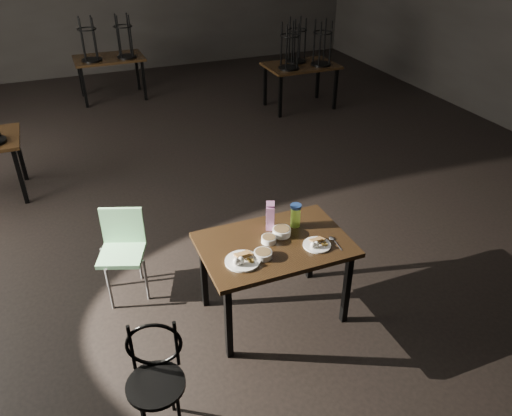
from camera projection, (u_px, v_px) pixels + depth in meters
name	position (u px, v px, depth m)	size (l,w,h in m)	color
main_table	(275.00, 250.00, 4.05)	(1.20, 0.80, 0.75)	black
plate_left	(242.00, 260.00, 3.78)	(0.27, 0.27, 0.09)	white
plate_right	(317.00, 244.00, 3.96)	(0.22, 0.22, 0.07)	white
bowl_near	(269.00, 239.00, 4.01)	(0.12, 0.12, 0.05)	white
bowl_far	(282.00, 232.00, 4.09)	(0.15, 0.15, 0.06)	white
bowl_big	(263.00, 254.00, 3.84)	(0.14, 0.14, 0.05)	white
juice_carton	(270.00, 216.00, 4.12)	(0.09, 0.09, 0.27)	#951B7F
water_bottle	(296.00, 215.00, 4.17)	(0.11, 0.11, 0.20)	#AAE844
spoon	(333.00, 239.00, 4.04)	(0.05, 0.20, 0.01)	silver
bentwood_chair	(155.00, 372.00, 3.24)	(0.42, 0.41, 0.81)	black
school_chair	(122.00, 245.00, 4.42)	(0.49, 0.49, 0.81)	#7FC68D
bg_table_right	(301.00, 63.00, 8.41)	(1.20, 0.80, 1.48)	black
bg_table_far	(109.00, 57.00, 8.81)	(1.20, 0.80, 1.48)	black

